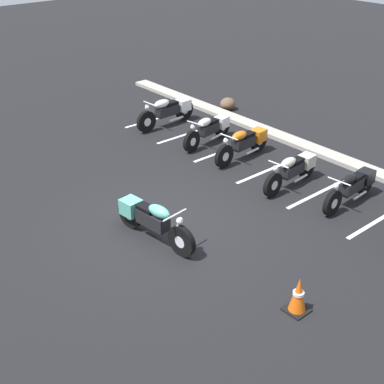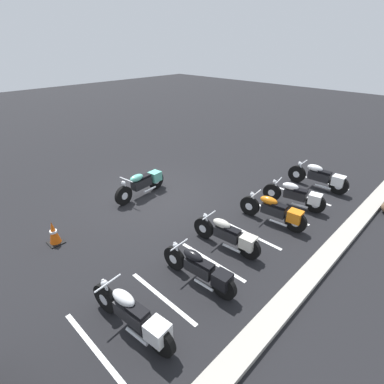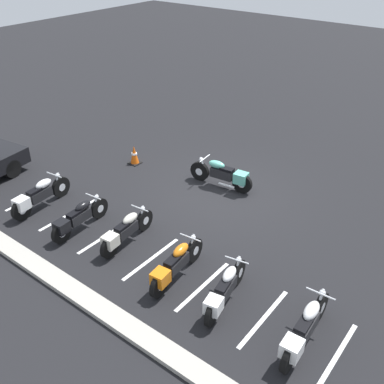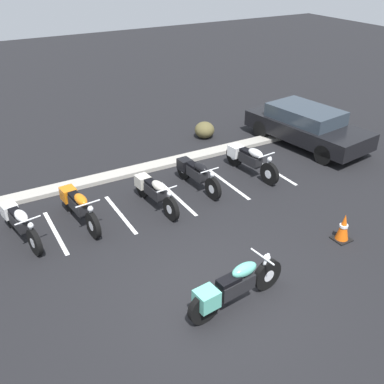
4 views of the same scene
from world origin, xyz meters
The scene contains 16 objects.
ground centered at (0.00, 0.00, 0.00)m, with size 60.00×60.00×0.00m, color black.
motorcycle_teal_featured centered at (0.17, -0.36, 0.47)m, with size 2.26×0.67×0.89m.
parked_bike_0 centered at (-4.80, 4.02, 0.48)m, with size 0.64×2.28×0.90m.
parked_bike_1 centered at (-2.87, 4.05, 0.44)m, with size 0.72×2.09×0.83m.
parked_bike_2 centered at (-1.44, 4.08, 0.45)m, with size 0.62×2.17×0.85m.
parked_bike_3 centered at (0.51, 3.82, 0.44)m, with size 0.59×2.09×0.82m.
parked_bike_4 centered at (2.00, 4.19, 0.44)m, with size 0.59×2.09×0.82m.
concrete_curb centered at (0.00, 5.91, 0.06)m, with size 18.00×0.50×0.12m, color #A8A399.
landscape_rock_0 centered at (-4.61, 6.46, 0.21)m, with size 0.53×0.51×0.42m, color brown.
traffic_cone centered at (3.68, 0.20, 0.33)m, with size 0.40×0.40×0.69m.
stall_line_0 centered at (-5.49, 3.86, 0.00)m, with size 0.10×2.10×0.00m, color white.
stall_line_1 centered at (-3.81, 3.86, 0.00)m, with size 0.10×2.10×0.00m, color white.
stall_line_2 centered at (-2.13, 3.86, 0.00)m, with size 0.10×2.10×0.00m, color white.
stall_line_3 centered at (-0.45, 3.86, 0.00)m, with size 0.10×2.10×0.00m, color white.
stall_line_4 centered at (1.23, 3.86, 0.00)m, with size 0.10×2.10×0.00m, color white.
stall_line_5 centered at (2.91, 3.86, 0.00)m, with size 0.10×2.10×0.00m, color white.
Camera 1 is at (8.02, -5.91, 6.31)m, focal length 50.00 mm.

